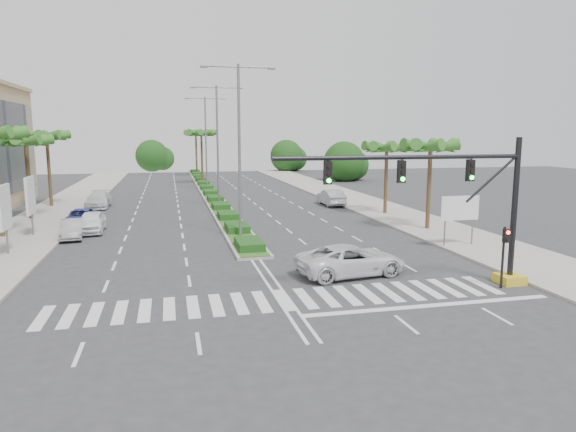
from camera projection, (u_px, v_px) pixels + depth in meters
name	position (u px, v px, depth m)	size (l,w,h in m)	color
ground	(284.00, 300.00, 22.93)	(160.00, 160.00, 0.00)	#333335
footpath_right	(401.00, 217.00, 45.55)	(6.00, 120.00, 0.15)	gray
footpath_left	(30.00, 231.00, 38.75)	(6.00, 120.00, 0.15)	gray
median	(208.00, 191.00, 66.19)	(2.20, 75.00, 0.20)	gray
median_grass	(208.00, 190.00, 66.17)	(1.80, 75.00, 0.04)	#2C5A1E
signal_gantry	(473.00, 216.00, 24.45)	(12.60, 1.20, 7.20)	gold
pedestrian_signal	(505.00, 247.00, 24.32)	(0.28, 0.36, 3.00)	black
direction_sign	(460.00, 210.00, 33.24)	(2.70, 0.11, 3.40)	slate
billboard_near	(4.00, 208.00, 30.76)	(0.18, 2.10, 4.35)	slate
billboard_far	(30.00, 196.00, 36.53)	(0.18, 2.10, 4.35)	slate
palm_left_far	(26.00, 144.00, 43.21)	(4.57, 4.68, 7.35)	brown
palm_left_end	(47.00, 139.00, 50.85)	(4.57, 4.68, 7.75)	brown
palm_right_near	(431.00, 149.00, 38.65)	(4.57, 4.68, 7.05)	brown
palm_right_far	(387.00, 150.00, 46.39)	(4.57, 4.68, 6.75)	brown
palm_median_a	(201.00, 135.00, 74.68)	(4.57, 4.68, 8.05)	brown
palm_median_b	(196.00, 135.00, 89.11)	(4.57, 4.68, 8.05)	brown
streetlight_near	(239.00, 142.00, 35.31)	(5.10, 0.25, 12.00)	slate
streetlight_mid	(217.00, 139.00, 50.70)	(5.10, 0.25, 12.00)	slate
streetlight_far	(206.00, 138.00, 66.09)	(5.10, 0.25, 12.00)	slate
car_parked_a	(92.00, 222.00, 38.59)	(1.86, 4.61, 1.57)	white
car_parked_b	(72.00, 229.00, 36.36)	(1.42, 4.08, 1.34)	#BBB9BF
car_parked_c	(81.00, 218.00, 41.23)	(2.26, 4.91, 1.36)	#303E95
car_parked_d	(99.00, 200.00, 51.52)	(2.20, 5.41, 1.57)	silver
car_crossing	(351.00, 260.00, 26.88)	(2.68, 5.81, 1.61)	white
car_right	(331.00, 197.00, 53.16)	(1.74, 4.99, 1.64)	#BABAC0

